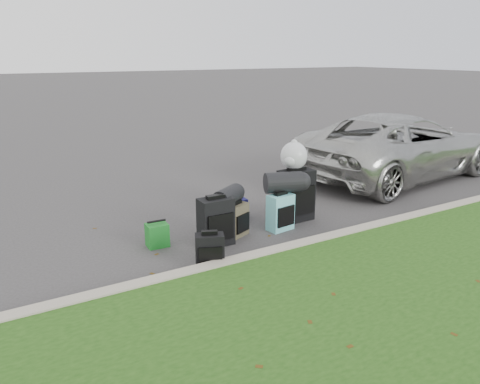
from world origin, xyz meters
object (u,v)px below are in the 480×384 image
suitcase_olive (236,220)px  suitcase_large_black_right (296,195)px  suv (399,146)px  suitcase_small_black (210,251)px  suitcase_teal (280,212)px  tote_green (157,235)px  suitcase_large_black_left (216,222)px  tote_navy (236,209)px

suitcase_olive → suitcase_large_black_right: (1.12, 0.10, 0.16)m
suv → suitcase_small_black: suv is taller
suitcase_small_black → suitcase_olive: 1.09m
suitcase_olive → suv: bearing=-9.2°
suitcase_large_black_right → suitcase_teal: bearing=-154.1°
suitcase_small_black → suitcase_olive: (0.80, 0.74, 0.02)m
suv → tote_green: suv is taller
suitcase_large_black_left → suitcase_teal: bearing=1.3°
suitcase_olive → tote_green: bearing=146.2°
suv → suitcase_teal: size_ratio=8.90×
tote_navy → tote_green: bearing=-161.4°
suitcase_small_black → tote_navy: bearing=72.4°
suitcase_large_black_right → tote_green: (-2.23, 0.10, -0.24)m
tote_green → suitcase_small_black: bearing=-68.8°
suitcase_small_black → tote_navy: suitcase_small_black is taller
suitcase_olive → suitcase_teal: 0.69m
suitcase_large_black_left → tote_green: suitcase_large_black_left is taller
suitcase_large_black_left → suitcase_large_black_right: (1.52, 0.24, 0.07)m
suitcase_small_black → suitcase_teal: 1.59m
suitcase_teal → tote_navy: bearing=108.4°
suitcase_large_black_right → tote_navy: suitcase_large_black_right is taller
suitcase_teal → tote_navy: size_ratio=1.59×
suitcase_teal → suitcase_large_black_right: (0.45, 0.23, 0.13)m
suitcase_teal → suitcase_small_black: bearing=-164.7°
suv → suitcase_olive: suv is taller
tote_navy → suitcase_teal: bearing=-60.5°
suitcase_large_black_right → tote_green: 2.25m
suitcase_olive → suitcase_large_black_right: suitcase_large_black_right is taller
suitcase_large_black_right → tote_green: suitcase_large_black_right is taller
suitcase_teal → tote_navy: suitcase_teal is taller
suitcase_small_black → suitcase_large_black_left: size_ratio=0.65×
suv → tote_green: 5.77m
suitcase_olive → tote_green: suitcase_olive is taller
suitcase_olive → suitcase_teal: (0.67, -0.13, 0.03)m
tote_navy → suitcase_small_black: bearing=-126.5°
suitcase_small_black → tote_green: (-0.31, 0.95, -0.06)m
suitcase_small_black → suv: bearing=42.0°
suitcase_large_black_left → tote_green: (-0.71, 0.35, -0.17)m
suv → suitcase_large_black_right: bearing=100.9°
suitcase_large_black_left → tote_green: size_ratio=2.06×
tote_green → suitcase_large_black_right: bearing=0.4°
suitcase_large_black_left → suitcase_olive: suitcase_large_black_left is taller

